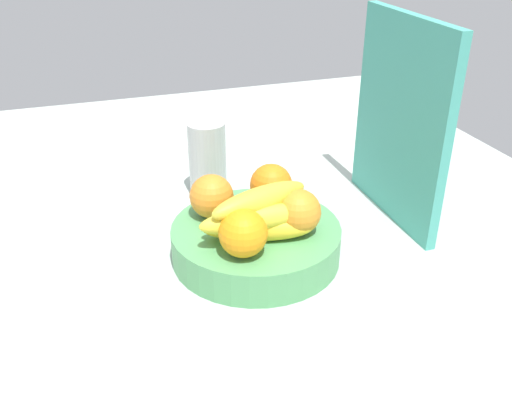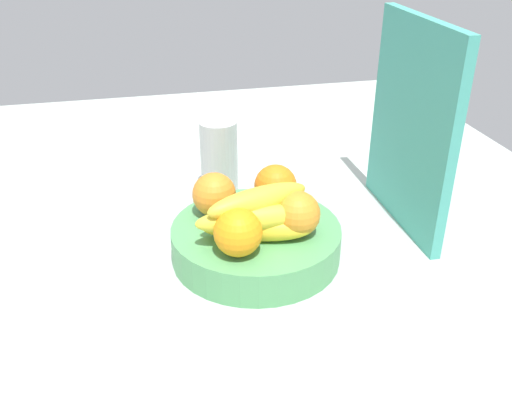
# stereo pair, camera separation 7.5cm
# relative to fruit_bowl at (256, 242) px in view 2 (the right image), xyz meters

# --- Properties ---
(ground_plane) EXTENTS (1.80, 1.40, 0.03)m
(ground_plane) POSITION_rel_fruit_bowl_xyz_m (-0.02, -0.02, -0.04)
(ground_plane) COLOR #AAB9B0
(fruit_bowl) EXTENTS (0.27, 0.27, 0.06)m
(fruit_bowl) POSITION_rel_fruit_bowl_xyz_m (0.00, 0.00, 0.00)
(fruit_bowl) COLOR #539D5F
(fruit_bowl) RESTS_ON ground_plane
(orange_front_left) EXTENTS (0.07, 0.07, 0.07)m
(orange_front_left) POSITION_rel_fruit_bowl_xyz_m (-0.07, 0.05, 0.06)
(orange_front_left) COLOR orange
(orange_front_left) RESTS_ON fruit_bowl
(orange_front_right) EXTENTS (0.07, 0.07, 0.07)m
(orange_front_right) POSITION_rel_fruit_bowl_xyz_m (-0.06, -0.06, 0.06)
(orange_front_right) COLOR orange
(orange_front_right) RESTS_ON fruit_bowl
(orange_center) EXTENTS (0.07, 0.07, 0.07)m
(orange_center) POSITION_rel_fruit_bowl_xyz_m (0.07, -0.04, 0.06)
(orange_center) COLOR orange
(orange_center) RESTS_ON fruit_bowl
(orange_back_left) EXTENTS (0.07, 0.07, 0.07)m
(orange_back_left) POSITION_rel_fruit_bowl_xyz_m (0.04, 0.06, 0.06)
(orange_back_left) COLOR orange
(orange_back_left) RESTS_ON fruit_bowl
(banana_bunch) EXTENTS (0.10, 0.18, 0.08)m
(banana_bunch) POSITION_rel_fruit_bowl_xyz_m (0.04, -0.01, 0.07)
(banana_bunch) COLOR yellow
(banana_bunch) RESTS_ON fruit_bowl
(cutting_board) EXTENTS (0.28, 0.02, 0.36)m
(cutting_board) POSITION_rel_fruit_bowl_xyz_m (-0.06, 0.29, 0.15)
(cutting_board) COLOR teal
(cutting_board) RESTS_ON ground_plane
(thermos_tumbler) EXTENTS (0.07, 0.07, 0.15)m
(thermos_tumbler) POSITION_rel_fruit_bowl_xyz_m (-0.24, -0.01, 0.05)
(thermos_tumbler) COLOR #B3B4B3
(thermos_tumbler) RESTS_ON ground_plane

